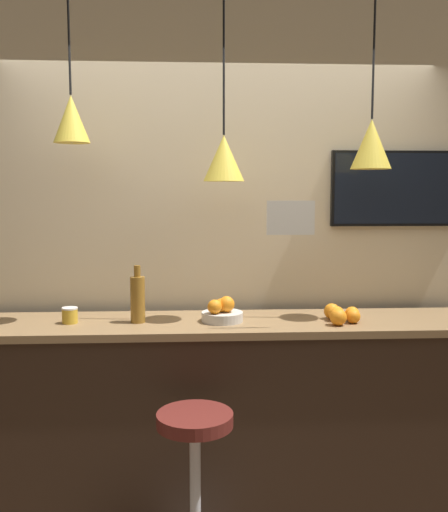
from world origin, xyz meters
The scene contains 12 objects.
back_wall centered at (0.00, 0.96, 1.45)m, with size 8.00×0.06×2.90m.
service_counter centered at (0.00, 0.57, 0.54)m, with size 2.89×0.56×1.07m.
bar_stool centered at (-0.16, 0.01, 0.52)m, with size 0.39×0.39×0.78m.
fruit_bowl centered at (-0.02, 0.54, 1.13)m, with size 0.22×0.22×0.14m.
orange_pile centered at (0.62, 0.51, 1.11)m, with size 0.18×0.24×0.09m.
juice_bottle centered at (-0.46, 0.55, 1.20)m, with size 0.08×0.08×0.31m.
spread_jar centered at (-0.81, 0.55, 1.11)m, with size 0.08×0.08×0.08m.
pendant_lamp_left centered at (-0.78, 0.59, 2.14)m, with size 0.19×0.19×0.79m.
pendant_lamp_middle centered at (0.00, 0.59, 1.94)m, with size 0.22×0.22×0.98m.
pendant_lamp_right centered at (0.78, 0.59, 2.02)m, with size 0.22×0.22×0.92m.
mounted_tv centered at (1.05, 0.90, 1.78)m, with size 0.79×0.04×0.44m.
hanging_menu_board centered at (0.32, 0.37, 1.63)m, with size 0.24×0.01×0.17m.
Camera 1 is at (-0.17, -2.43, 1.76)m, focal length 40.00 mm.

